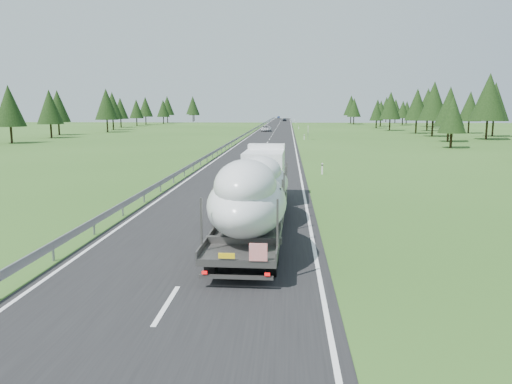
# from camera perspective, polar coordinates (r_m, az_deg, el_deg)

# --- Properties ---
(ground) EXTENTS (400.00, 400.00, 0.00)m
(ground) POSITION_cam_1_polar(r_m,az_deg,el_deg) (15.13, -10.18, -12.65)
(ground) COLOR #2A4F1A
(ground) RESTS_ON ground
(road_surface) EXTENTS (10.00, 400.00, 0.02)m
(road_surface) POSITION_cam_1_polar(r_m,az_deg,el_deg) (113.78, 1.91, 6.61)
(road_surface) COLOR black
(road_surface) RESTS_ON ground
(guardrail) EXTENTS (0.10, 400.00, 0.76)m
(guardrail) POSITION_cam_1_polar(r_m,az_deg,el_deg) (113.98, -0.77, 6.92)
(guardrail) COLOR slate
(guardrail) RESTS_ON ground
(marker_posts) EXTENTS (0.13, 350.08, 1.00)m
(marker_posts) POSITION_cam_1_polar(r_m,az_deg,el_deg) (168.70, 4.72, 7.69)
(marker_posts) COLOR silver
(marker_posts) RESTS_ON ground
(highway_sign) EXTENTS (0.08, 0.90, 2.60)m
(highway_sign) POSITION_cam_1_polar(r_m,az_deg,el_deg) (93.74, 5.97, 7.06)
(highway_sign) COLOR slate
(highway_sign) RESTS_ON ground
(tree_line_right) EXTENTS (26.67, 258.68, 12.35)m
(tree_line_right) POSITION_cam_1_polar(r_m,az_deg,el_deg) (112.31, 22.86, 9.29)
(tree_line_right) COLOR black
(tree_line_right) RESTS_ON ground
(tree_line_left) EXTENTS (15.23, 257.97, 12.60)m
(tree_line_left) POSITION_cam_1_polar(r_m,az_deg,el_deg) (116.09, -20.60, 9.38)
(tree_line_left) COLOR black
(tree_line_left) RESTS_ON ground
(boat_truck) EXTENTS (3.12, 18.32, 3.87)m
(boat_truck) POSITION_cam_1_polar(r_m,az_deg,el_deg) (23.48, 0.10, 0.64)
(boat_truck) COLOR white
(boat_truck) RESTS_ON ground
(distant_van) EXTENTS (2.55, 5.36, 1.48)m
(distant_van) POSITION_cam_1_polar(r_m,az_deg,el_deg) (127.96, 1.17, 7.26)
(distant_van) COLOR silver
(distant_van) RESTS_ON ground
(distant_car_dark) EXTENTS (1.95, 4.21, 1.40)m
(distant_car_dark) POSITION_cam_1_polar(r_m,az_deg,el_deg) (238.42, 3.29, 8.26)
(distant_car_dark) COLOR black
(distant_car_dark) RESTS_ON ground
(distant_car_blue) EXTENTS (1.67, 4.14, 1.34)m
(distant_car_blue) POSITION_cam_1_polar(r_m,az_deg,el_deg) (312.19, 2.60, 8.54)
(distant_car_blue) COLOR #192547
(distant_car_blue) RESTS_ON ground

